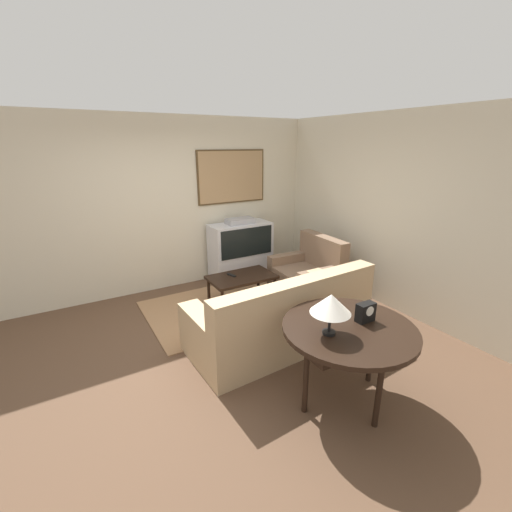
# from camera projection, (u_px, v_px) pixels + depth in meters

# --- Properties ---
(ground_plane) EXTENTS (12.00, 12.00, 0.00)m
(ground_plane) POSITION_uv_depth(u_px,v_px,m) (220.00, 348.00, 4.00)
(ground_plane) COLOR brown
(wall_back) EXTENTS (12.00, 0.10, 2.70)m
(wall_back) POSITION_uv_depth(u_px,v_px,m) (161.00, 206.00, 5.32)
(wall_back) COLOR beige
(wall_back) RESTS_ON ground_plane
(wall_right) EXTENTS (0.06, 12.00, 2.70)m
(wall_right) POSITION_uv_depth(u_px,v_px,m) (386.00, 212.00, 4.85)
(wall_right) COLOR beige
(wall_right) RESTS_ON ground_plane
(area_rug) EXTENTS (2.43, 1.59, 0.01)m
(area_rug) POSITION_uv_depth(u_px,v_px,m) (232.00, 305.00, 5.07)
(area_rug) COLOR #99704C
(area_rug) RESTS_ON ground_plane
(tv) EXTENTS (1.05, 0.48, 1.09)m
(tv) POSITION_uv_depth(u_px,v_px,m) (241.00, 251.00, 5.91)
(tv) COLOR silver
(tv) RESTS_ON ground_plane
(couch) EXTENTS (2.16, 1.04, 0.92)m
(couch) POSITION_uv_depth(u_px,v_px,m) (282.00, 320.00, 4.01)
(couch) COLOR tan
(couch) RESTS_ON ground_plane
(armchair) EXTENTS (0.85, 1.02, 0.93)m
(armchair) POSITION_uv_depth(u_px,v_px,m) (308.00, 277.00, 5.31)
(armchair) COLOR brown
(armchair) RESTS_ON ground_plane
(coffee_table) EXTENTS (0.95, 0.57, 0.45)m
(coffee_table) POSITION_uv_depth(u_px,v_px,m) (242.00, 279.00, 4.99)
(coffee_table) COLOR black
(coffee_table) RESTS_ON ground_plane
(console_table) EXTENTS (1.17, 1.17, 0.76)m
(console_table) POSITION_uv_depth(u_px,v_px,m) (349.00, 333.00, 2.99)
(console_table) COLOR black
(console_table) RESTS_ON ground_plane
(table_lamp) EXTENTS (0.34, 0.34, 0.36)m
(table_lamp) POSITION_uv_depth(u_px,v_px,m) (331.00, 304.00, 2.78)
(table_lamp) COLOR black
(table_lamp) RESTS_ON console_table
(mantel_clock) EXTENTS (0.17, 0.10, 0.17)m
(mantel_clock) POSITION_uv_depth(u_px,v_px,m) (366.00, 312.00, 3.04)
(mantel_clock) COLOR black
(mantel_clock) RESTS_ON console_table
(remote) EXTENTS (0.08, 0.17, 0.02)m
(remote) POSITION_uv_depth(u_px,v_px,m) (232.00, 275.00, 4.98)
(remote) COLOR black
(remote) RESTS_ON coffee_table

